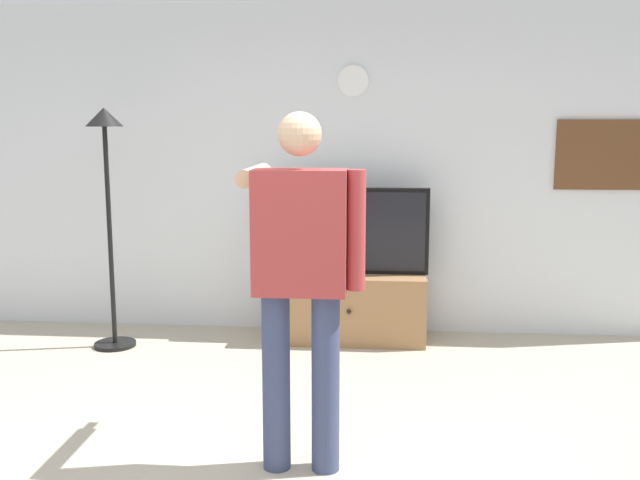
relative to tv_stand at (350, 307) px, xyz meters
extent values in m
cube|color=silver|center=(-0.18, 0.35, 1.08)|extent=(6.40, 0.10, 2.70)
cube|color=#997047|center=(0.00, 0.00, 0.00)|extent=(1.19, 0.44, 0.54)
sphere|color=black|center=(0.00, -0.24, 0.03)|extent=(0.04, 0.04, 0.04)
cube|color=black|center=(0.00, 0.05, 0.62)|extent=(1.23, 0.06, 0.69)
cube|color=black|center=(0.00, 0.02, 0.62)|extent=(1.17, 0.01, 0.63)
cylinder|color=white|center=(0.00, 0.29, 1.80)|extent=(0.25, 0.03, 0.25)
cube|color=brown|center=(1.96, 0.30, 1.21)|extent=(0.69, 0.04, 0.55)
cylinder|color=black|center=(-1.83, -0.32, -0.26)|extent=(0.32, 0.32, 0.03)
cylinder|color=black|center=(-1.83, -0.32, 0.60)|extent=(0.04, 0.04, 1.68)
cone|color=black|center=(-1.83, -0.32, 1.51)|extent=(0.28, 0.28, 0.14)
cylinder|color=#384266|center=(-0.28, -2.17, 0.19)|extent=(0.14, 0.14, 0.91)
cylinder|color=#384266|center=(-0.03, -2.17, 0.19)|extent=(0.14, 0.14, 0.91)
cube|color=#A53838|center=(-0.15, -2.17, 0.94)|extent=(0.45, 0.22, 0.60)
sphere|color=tan|center=(-0.15, -2.17, 1.41)|extent=(0.21, 0.21, 0.21)
cylinder|color=tan|center=(-0.42, -1.88, 1.20)|extent=(0.09, 0.58, 0.09)
cube|color=white|center=(-0.42, -1.56, 1.20)|extent=(0.04, 0.12, 0.04)
cylinder|color=#A53838|center=(0.12, -2.17, 0.96)|extent=(0.09, 0.09, 0.58)
camera|label=1|loc=(0.23, -5.49, 1.46)|focal=39.57mm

